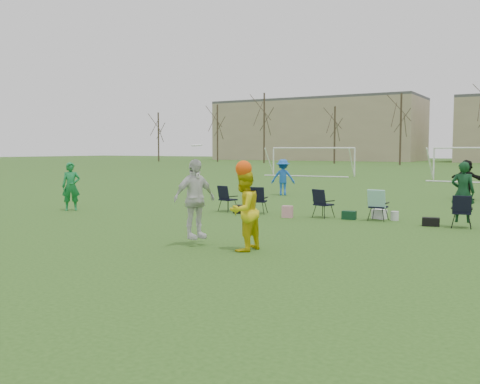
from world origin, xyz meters
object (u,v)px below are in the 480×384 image
Objects in this scene: center_contest at (221,204)px; fielder_blue at (283,177)px; fielder_green_near at (71,186)px; fielder_black at (467,180)px; goal_left at (313,154)px.

fielder_blue is at bearing 110.13° from center_contest.
fielder_green_near is 9.74m from center_contest.
fielder_green_near is 0.99× the size of fielder_black.
fielder_green_near is 10.82m from fielder_blue.
fielder_blue is 0.24× the size of goal_left.
goal_left is (-14.60, 16.79, 1.01)m from fielder_black.
goal_left reaches higher than center_contest.
fielder_green_near is 17.30m from fielder_black.
fielder_black is (8.28, 2.13, 0.02)m from fielder_blue.
center_contest is 0.33× the size of goal_left.
fielder_black reaches higher than fielder_blue.
center_contest is 34.56m from goal_left.
center_contest reaches higher than fielder_black.
fielder_green_near is at bearing -90.44° from goal_left.
fielder_green_near is at bearing 45.04° from fielder_blue.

